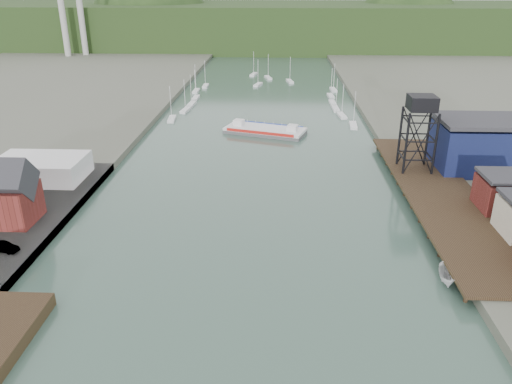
{
  "coord_description": "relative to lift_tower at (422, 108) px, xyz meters",
  "views": [
    {
      "loc": [
        5.25,
        -45.34,
        40.09
      ],
      "look_at": [
        1.46,
        39.14,
        4.0
      ],
      "focal_mm": 35.0,
      "sensor_mm": 36.0,
      "label": 1
    }
  ],
  "objects": [
    {
      "name": "marina_sailboats",
      "position": [
        -34.92,
        80.46,
        -15.3
      ],
      "size": [
        57.71,
        92.65,
        0.9
      ],
      "color": "silver",
      "rests_on": "ground"
    },
    {
      "name": "motorboat",
      "position": [
        -5.18,
        -41.38,
        -14.56
      ],
      "size": [
        3.0,
        5.92,
        2.18
      ],
      "primitive_type": "imported",
      "rotation": [
        0.0,
        0.0,
        -0.16
      ],
      "color": "silver",
      "rests_on": "ground"
    },
    {
      "name": "distant_hills",
      "position": [
        -38.98,
        243.35,
        -5.27
      ],
      "size": [
        500.0,
        120.0,
        80.0
      ],
      "color": "black",
      "rests_on": "ground"
    },
    {
      "name": "chain_ferry",
      "position": [
        -33.29,
        32.92,
        -14.73
      ],
      "size": [
        23.92,
        15.38,
        3.2
      ],
      "rotation": [
        0.0,
        0.0,
        -0.32
      ],
      "color": "#4F4F52",
      "rests_on": "ground"
    },
    {
      "name": "lift_tower",
      "position": [
        0.0,
        0.0,
        0.0
      ],
      "size": [
        6.5,
        6.5,
        16.0
      ],
      "color": "black",
      "rests_on": "east_pier"
    },
    {
      "name": "ground",
      "position": [
        -35.0,
        -58.0,
        -15.65
      ],
      "size": [
        600.0,
        600.0,
        0.0
      ],
      "primitive_type": "plane",
      "color": "#324E46",
      "rests_on": "ground"
    },
    {
      "name": "smokestacks",
      "position": [
        -141.0,
        174.5,
        14.35
      ],
      "size": [
        11.2,
        8.2,
        60.0
      ],
      "color": "#A3A29D",
      "rests_on": "ground"
    },
    {
      "name": "east_pier",
      "position": [
        2.0,
        -13.0,
        -13.75
      ],
      "size": [
        14.0,
        70.0,
        2.45
      ],
      "color": "black",
      "rests_on": "ground"
    },
    {
      "name": "white_shed",
      "position": [
        -79.0,
        -8.0,
        -11.8
      ],
      "size": [
        18.0,
        12.0,
        4.5
      ],
      "primitive_type": "cube",
      "color": "silver",
      "rests_on": "west_quay"
    },
    {
      "name": "car_west_b",
      "position": [
        -71.3,
        -38.26,
        -13.3
      ],
      "size": [
        4.76,
        2.59,
        1.49
      ],
      "primitive_type": "imported",
      "rotation": [
        0.0,
        0.0,
        1.33
      ],
      "color": "#999999",
      "rests_on": "west_quay"
    },
    {
      "name": "blue_shed",
      "position": [
        15.0,
        2.0,
        -8.59
      ],
      "size": [
        20.5,
        14.5,
        11.3
      ],
      "color": "#0C1237",
      "rests_on": "east_land"
    }
  ]
}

